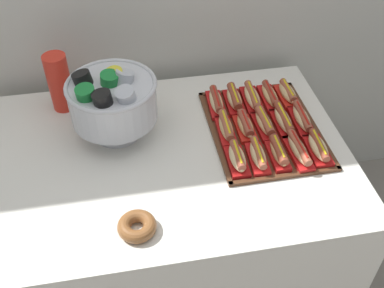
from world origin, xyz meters
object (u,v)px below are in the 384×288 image
hot_dog_1 (258,156)px  hot_dog_13 (270,96)px  hot_dog_14 (288,93)px  donut (137,226)px  hot_dog_3 (299,150)px  hot_dog_8 (283,120)px  hot_dog_0 (237,158)px  hot_dog_5 (226,128)px  hot_dog_10 (216,102)px  hot_dog_9 (302,119)px  hot_dog_11 (234,99)px  serving_tray (264,129)px  cup_stack (59,82)px  hot_dog_6 (245,126)px  buffet_table (169,217)px  hot_dog_2 (278,152)px  punch_bowl (112,100)px  hot_dog_12 (252,98)px  hot_dog_4 (318,148)px  hot_dog_7 (264,123)px

hot_dog_1 → hot_dog_13: 0.36m
hot_dog_14 → donut: (-0.67, -0.55, -0.01)m
hot_dog_3 → hot_dog_8: size_ratio=1.06×
hot_dog_0 → hot_dog_5: hot_dog_0 is taller
hot_dog_8 → hot_dog_14: hot_dog_8 is taller
hot_dog_10 → hot_dog_9: bearing=-28.4°
hot_dog_11 → hot_dog_8: bearing=-47.3°
serving_tray → hot_dog_3: hot_dog_3 is taller
hot_dog_3 → hot_dog_11: size_ratio=1.11×
hot_dog_1 → cup_stack: size_ratio=0.67×
hot_dog_6 → hot_dog_14: bearing=36.6°
buffet_table → hot_dog_5: bearing=13.9°
hot_dog_2 → hot_dog_3: bearing=0.4°
hot_dog_1 → hot_dog_11: hot_dog_11 is taller
hot_dog_10 → hot_dog_3: bearing=-55.3°
hot_dog_3 → hot_dog_11: hot_dog_11 is taller
hot_dog_10 → hot_dog_14: hot_dog_14 is taller
donut → hot_dog_11: bearing=51.0°
punch_bowl → cup_stack: (-0.20, 0.21, -0.04)m
hot_dog_8 → hot_dog_12: hot_dog_8 is taller
hot_dog_8 → hot_dog_13: hot_dog_8 is taller
hot_dog_11 → hot_dog_4: bearing=-55.3°
hot_dog_5 → hot_dog_9: hot_dog_5 is taller
hot_dog_2 → hot_dog_1: bearing=-179.6°
hot_dog_6 → hot_dog_11: bearing=90.4°
hot_dog_4 → cup_stack: size_ratio=0.69×
hot_dog_9 → hot_dog_14: bearing=90.4°
hot_dog_2 → hot_dog_11: (-0.08, 0.33, 0.00)m
hot_dog_10 → hot_dog_12: size_ratio=0.98×
serving_tray → hot_dog_11: bearing=114.8°
hot_dog_5 → hot_dog_11: 0.18m
buffet_table → hot_dog_14: (0.54, 0.23, 0.40)m
serving_tray → hot_dog_11: size_ratio=3.17×
punch_bowl → hot_dog_8: bearing=-7.0°
hot_dog_7 → punch_bowl: bearing=172.0°
hot_dog_8 → hot_dog_11: size_ratio=1.06×
hot_dog_9 → hot_dog_10: bearing=151.6°
punch_bowl → hot_dog_10: bearing=12.0°
donut → hot_dog_8: bearing=32.9°
hot_dog_4 → hot_dog_7: hot_dog_7 is taller
donut → hot_dog_9: bearing=29.9°
hot_dog_0 → cup_stack: bearing=143.2°
hot_dog_1 → hot_dog_7: 0.18m
hot_dog_11 → hot_dog_9: bearing=-35.9°
serving_tray → hot_dog_2: bearing=-89.6°
hot_dog_2 → hot_dog_13: bearing=77.6°
hot_dog_7 → punch_bowl: punch_bowl is taller
serving_tray → hot_dog_8: (0.07, 0.00, 0.03)m
hot_dog_9 → hot_dog_13: 0.18m
hot_dog_14 → hot_dog_12: bearing=-179.6°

